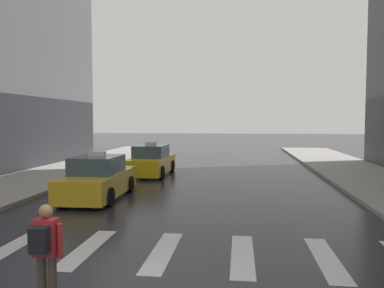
% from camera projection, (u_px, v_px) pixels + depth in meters
% --- Properties ---
extents(crosswalk_markings, '(11.30, 2.80, 0.01)m').
position_uv_depth(crosswalk_markings, '(163.00, 251.00, 8.75)').
color(crosswalk_markings, silver).
rests_on(crosswalk_markings, ground).
extents(taxi_lead, '(2.00, 4.57, 1.80)m').
position_uv_depth(taxi_lead, '(98.00, 179.00, 14.70)').
color(taxi_lead, gold).
rests_on(taxi_lead, ground).
extents(taxi_second, '(2.00, 4.57, 1.80)m').
position_uv_depth(taxi_second, '(152.00, 162.00, 20.98)').
color(taxi_second, yellow).
rests_on(taxi_second, ground).
extents(pedestrian_with_backpack, '(0.55, 0.43, 1.65)m').
position_uv_depth(pedestrian_with_backpack, '(45.00, 247.00, 6.12)').
color(pedestrian_with_backpack, '#473D33').
rests_on(pedestrian_with_backpack, ground).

